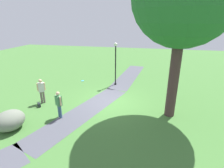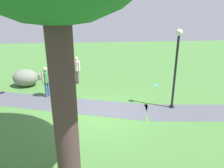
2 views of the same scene
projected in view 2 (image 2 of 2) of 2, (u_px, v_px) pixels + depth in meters
The scene contains 9 objects.
ground_plane at pixel (100, 115), 8.85m from camera, with size 48.00×48.00×0.00m, color #427434.
footpath_segment_mid at pixel (63, 104), 9.90m from camera, with size 8.10×4.13×0.01m.
lamp_post at pixel (176, 61), 8.86m from camera, with size 0.28×0.28×3.54m.
lawn_boulder at pixel (26, 78), 12.27m from camera, with size 1.75×1.60×1.01m.
woman_with_handbag at pixel (77, 68), 12.58m from camera, with size 0.41×0.43×1.67m.
man_near_boulder at pixel (46, 80), 10.54m from camera, with size 0.40×0.45×1.59m.
handbag_on_grass at pixel (68, 82), 12.72m from camera, with size 0.38×0.38×0.31m.
backpack_by_boulder at pixel (40, 77), 13.50m from camera, with size 0.32×0.33×0.40m.
frisbee_on_grass at pixel (156, 85), 12.51m from camera, with size 0.26×0.26×0.02m.
Camera 2 is at (0.40, 7.96, 4.11)m, focal length 33.06 mm.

